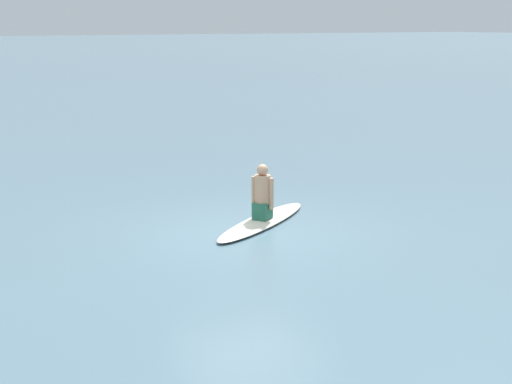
# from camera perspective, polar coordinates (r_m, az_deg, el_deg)

# --- Properties ---
(ground_plane) EXTENTS (400.00, 400.00, 0.00)m
(ground_plane) POSITION_cam_1_polar(r_m,az_deg,el_deg) (13.96, -0.70, -3.00)
(ground_plane) COLOR slate
(surfboard) EXTENTS (2.33, 3.11, 0.09)m
(surfboard) POSITION_cam_1_polar(r_m,az_deg,el_deg) (14.53, 0.48, -2.18)
(surfboard) COLOR silver
(surfboard) RESTS_ON ground
(person_paddler) EXTENTS (0.43, 0.44, 1.05)m
(person_paddler) POSITION_cam_1_polar(r_m,az_deg,el_deg) (14.40, 0.48, -0.17)
(person_paddler) COLOR #26664C
(person_paddler) RESTS_ON surfboard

